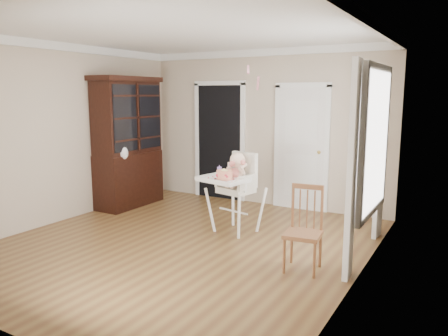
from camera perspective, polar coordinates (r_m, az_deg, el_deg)
The scene contains 16 objects.
floor at distance 5.84m, azimuth -5.48°, elevation -9.81°, with size 5.00×5.00×0.00m, color brown.
ceiling at distance 5.57m, azimuth -5.94°, elevation 17.42°, with size 5.00×5.00×0.00m, color white.
wall_back at distance 7.70m, azimuth 5.26°, elevation 5.19°, with size 4.50×4.50×0.00m, color #C2AF97.
wall_left at distance 7.09m, azimuth -20.67°, elevation 4.23°, with size 5.00×5.00×0.00m, color #C2AF97.
wall_right at distance 4.62m, azimuth 17.64°, elevation 1.83°, with size 5.00×5.00×0.00m, color #C2AF97.
crown_molding at distance 5.56m, azimuth -5.93°, elevation 16.81°, with size 4.50×5.00×0.12m, color white, non-canonical shape.
doorway at distance 8.13m, azimuth -0.59°, elevation 3.75°, with size 1.06×0.05×2.22m.
closet_door at distance 7.45m, azimuth 10.04°, elevation 2.42°, with size 0.96×0.09×2.13m.
window_right at distance 5.41m, azimuth 18.72°, elevation 2.19°, with size 0.13×1.84×2.30m.
high_chair at distance 6.13m, azimuth 1.53°, elevation -1.95°, with size 0.80×0.93×1.15m.
baby at distance 6.12m, azimuth 1.72°, elevation -0.37°, with size 0.33×0.29×0.51m.
cake at distance 5.88m, azimuth 0.06°, elevation -0.91°, with size 0.28×0.28×0.13m.
sippy_cup at distance 6.15m, azimuth -0.60°, elevation -0.41°, with size 0.07×0.07×0.16m.
china_cabinet at distance 7.75m, azimuth -12.44°, elevation 3.31°, with size 0.59×1.32×2.24m.
dining_chair at distance 4.96m, azimuth 10.37°, elevation -8.13°, with size 0.43×0.43×0.95m.
streamer at distance 6.23m, azimuth 3.18°, elevation 12.73°, with size 0.03×0.50×0.02m, color pink, non-canonical shape.
Camera 1 is at (3.22, -4.47, 1.94)m, focal length 35.00 mm.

